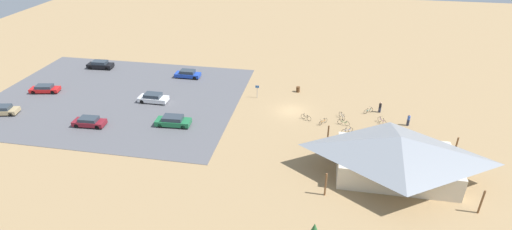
# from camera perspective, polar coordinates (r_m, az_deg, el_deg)

# --- Properties ---
(ground) EXTENTS (160.00, 160.00, 0.00)m
(ground) POSITION_cam_1_polar(r_m,az_deg,el_deg) (58.95, 5.09, 0.59)
(ground) COLOR #9E7F56
(ground) RESTS_ON ground
(parking_lot_asphalt) EXTENTS (38.52, 29.86, 0.05)m
(parking_lot_asphalt) POSITION_cam_1_polar(r_m,az_deg,el_deg) (66.46, -19.31, 2.41)
(parking_lot_asphalt) COLOR #56565B
(parking_lot_asphalt) RESTS_ON ground
(bike_pavilion) EXTENTS (15.50, 10.33, 5.05)m
(bike_pavilion) POSITION_cam_1_polar(r_m,az_deg,el_deg) (46.66, 19.55, -5.24)
(bike_pavilion) COLOR beige
(bike_pavilion) RESTS_ON ground
(trash_bin) EXTENTS (0.60, 0.60, 0.90)m
(trash_bin) POSITION_cam_1_polar(r_m,az_deg,el_deg) (64.76, 6.02, 3.67)
(trash_bin) COLOR brown
(trash_bin) RESTS_ON ground
(lot_sign) EXTENTS (0.56, 0.08, 2.20)m
(lot_sign) POSITION_cam_1_polar(r_m,az_deg,el_deg) (62.02, 0.17, 3.65)
(lot_sign) COLOR #99999E
(lot_sign) RESTS_ON ground
(bicycle_green_near_porch) EXTENTS (1.64, 0.63, 0.81)m
(bicycle_green_near_porch) POSITION_cam_1_polar(r_m,az_deg,el_deg) (56.21, 12.39, -1.08)
(bicycle_green_near_porch) COLOR black
(bicycle_green_near_porch) RESTS_ON ground
(bicycle_black_lone_west) EXTENTS (1.49, 0.84, 0.82)m
(bicycle_black_lone_west) POSITION_cam_1_polar(r_m,az_deg,el_deg) (56.63, 7.16, -0.34)
(bicycle_black_lone_west) COLOR black
(bicycle_black_lone_west) RESTS_ON ground
(bicycle_purple_lone_east) EXTENTS (1.04, 1.56, 0.88)m
(bicycle_purple_lone_east) POSITION_cam_1_polar(r_m,az_deg,el_deg) (57.91, 17.56, -0.83)
(bicycle_purple_lone_east) COLOR black
(bicycle_purple_lone_east) RESTS_ON ground
(bicycle_teal_yard_left) EXTENTS (1.38, 1.14, 0.85)m
(bicycle_teal_yard_left) POSITION_cam_1_polar(r_m,az_deg,el_deg) (60.26, 15.76, 0.60)
(bicycle_teal_yard_left) COLOR black
(bicycle_teal_yard_left) RESTS_ON ground
(bicycle_blue_yard_right) EXTENTS (1.53, 0.99, 0.83)m
(bicycle_blue_yard_right) POSITION_cam_1_polar(r_m,az_deg,el_deg) (54.40, 12.87, -2.19)
(bicycle_blue_yard_right) COLOR black
(bicycle_blue_yard_right) RESTS_ON ground
(bicycle_orange_edge_north) EXTENTS (1.08, 1.40, 0.79)m
(bicycle_orange_edge_north) POSITION_cam_1_polar(r_m,az_deg,el_deg) (55.92, 9.56, -0.95)
(bicycle_orange_edge_north) COLOR black
(bicycle_orange_edge_north) RESTS_ON ground
(bicycle_silver_back_row) EXTENTS (0.82, 1.67, 0.88)m
(bicycle_silver_back_row) POSITION_cam_1_polar(r_m,az_deg,el_deg) (57.84, 12.18, -0.12)
(bicycle_silver_back_row) COLOR black
(bicycle_silver_back_row) RESTS_ON ground
(car_blue_aisle_side) EXTENTS (4.37, 1.77, 1.36)m
(car_blue_aisle_side) POSITION_cam_1_polar(r_m,az_deg,el_deg) (70.59, -9.73, 5.81)
(car_blue_aisle_side) COLOR #1E42B2
(car_blue_aisle_side) RESTS_ON parking_lot_asphalt
(car_black_near_entry) EXTENTS (4.67, 2.10, 1.44)m
(car_black_near_entry) POSITION_cam_1_polar(r_m,az_deg,el_deg) (78.89, -21.35, 6.71)
(car_black_near_entry) COLOR black
(car_black_near_entry) RESTS_ON parking_lot_asphalt
(car_green_inner_stall) EXTENTS (4.86, 2.16, 1.44)m
(car_green_inner_stall) POSITION_cam_1_polar(r_m,az_deg,el_deg) (55.67, -11.75, -0.83)
(car_green_inner_stall) COLOR #1E6B3D
(car_green_inner_stall) RESTS_ON parking_lot_asphalt
(car_red_back_corner) EXTENTS (4.74, 2.52, 1.25)m
(car_red_back_corner) POSITION_cam_1_polar(r_m,az_deg,el_deg) (72.48, -27.94, 3.34)
(car_red_back_corner) COLOR red
(car_red_back_corner) RESTS_ON parking_lot_asphalt
(car_tan_front_row) EXTENTS (4.60, 2.66, 1.32)m
(car_tan_front_row) POSITION_cam_1_polar(r_m,az_deg,el_deg) (68.09, -32.50, 0.61)
(car_tan_front_row) COLOR tan
(car_tan_front_row) RESTS_ON parking_lot_asphalt
(car_maroon_second_row) EXTENTS (4.44, 1.99, 1.30)m
(car_maroon_second_row) POSITION_cam_1_polar(r_m,az_deg,el_deg) (59.00, -22.71, -0.89)
(car_maroon_second_row) COLOR maroon
(car_maroon_second_row) RESTS_ON parking_lot_asphalt
(car_white_by_curb) EXTENTS (4.47, 1.87, 1.43)m
(car_white_by_curb) POSITION_cam_1_polar(r_m,az_deg,el_deg) (62.86, -14.47, 2.38)
(car_white_by_curb) COLOR white
(car_white_by_curb) RESTS_ON parking_lot_asphalt
(visitor_crossing_yard) EXTENTS (0.40, 0.36, 1.72)m
(visitor_crossing_yard) POSITION_cam_1_polar(r_m,az_deg,el_deg) (58.39, 20.96, -0.63)
(visitor_crossing_yard) COLOR #2D3347
(visitor_crossing_yard) RESTS_ON ground
(visitor_at_bikes) EXTENTS (0.39, 0.36, 1.64)m
(visitor_at_bikes) POSITION_cam_1_polar(r_m,az_deg,el_deg) (60.70, 17.31, 1.10)
(visitor_at_bikes) COLOR #2D3347
(visitor_at_bikes) RESTS_ON ground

